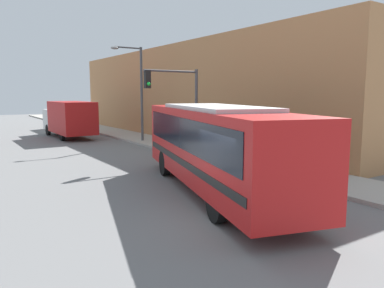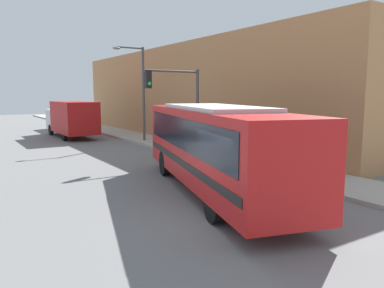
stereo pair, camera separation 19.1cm
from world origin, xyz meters
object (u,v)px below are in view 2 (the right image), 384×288
(traffic_light_pole, at_px, (179,96))
(city_bus, at_px, (214,142))
(street_lamp, at_px, (139,85))
(delivery_truck, at_px, (71,118))
(fire_hydrant, at_px, (281,166))
(parking_meter, at_px, (191,137))

(traffic_light_pole, bearing_deg, city_bus, -111.00)
(street_lamp, bearing_deg, traffic_light_pole, -97.95)
(traffic_light_pole, bearing_deg, delivery_truck, 99.92)
(fire_hydrant, xyz_separation_m, traffic_light_pole, (-1.05, 6.49, 2.86))
(traffic_light_pole, relative_size, parking_meter, 3.58)
(traffic_light_pole, relative_size, street_lamp, 0.71)
(parking_meter, bearing_deg, traffic_light_pole, -160.00)
(parking_meter, distance_m, street_lamp, 7.34)
(street_lamp, bearing_deg, city_bus, -104.55)
(traffic_light_pole, xyz_separation_m, parking_meter, (1.05, 0.38, -2.36))
(city_bus, distance_m, traffic_light_pole, 7.47)
(city_bus, relative_size, traffic_light_pole, 2.34)
(delivery_truck, distance_m, fire_hydrant, 19.76)
(delivery_truck, height_order, street_lamp, street_lamp)
(delivery_truck, xyz_separation_m, fire_hydrant, (3.32, -19.45, -1.04))
(parking_meter, bearing_deg, street_lamp, 90.53)
(city_bus, xyz_separation_m, street_lamp, (3.60, 13.88, 2.26))
(fire_hydrant, bearing_deg, traffic_light_pole, 99.19)
(traffic_light_pole, bearing_deg, street_lamp, 82.05)
(city_bus, xyz_separation_m, fire_hydrant, (3.66, 0.32, -1.28))
(delivery_truck, relative_size, traffic_light_pole, 1.63)
(fire_hydrant, distance_m, street_lamp, 14.01)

